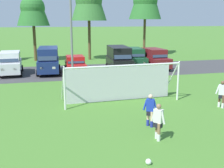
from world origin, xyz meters
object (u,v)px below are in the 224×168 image
player_striker_near (150,110)px  parked_car_slot_center (75,65)px  parked_car_slot_center_left (49,60)px  soccer_goal (121,82)px  player_defender_far (158,122)px  parked_car_slot_right (134,58)px  parked_car_slot_left (11,63)px  street_lamp (74,36)px  parked_car_slot_center_right (119,58)px  parked_car_slot_far_right (154,59)px  soccer_ball (148,162)px  player_midfield_center (222,94)px

player_striker_near → parked_car_slot_center: size_ratio=0.39×
parked_car_slot_center_left → soccer_goal: bearing=-69.1°
player_defender_far → parked_car_slot_center: bearing=95.8°
player_striker_near → parked_car_slot_center_left: (-4.44, 15.69, 0.52)m
player_defender_far → parked_car_slot_right: size_ratio=0.35×
parked_car_slot_left → street_lamp: 7.84m
soccer_goal → parked_car_slot_right: size_ratio=1.58×
parked_car_slot_center_right → parked_car_slot_left: bearing=174.8°
parked_car_slot_right → parked_car_slot_far_right: bearing=-30.7°
soccer_ball → parked_car_slot_center: (-0.50, 18.39, 0.77)m
soccer_ball → parked_car_slot_center_right: bearing=78.0°
street_lamp → player_midfield_center: bearing=-50.8°
player_striker_near → parked_car_slot_center_right: size_ratio=0.33×
player_midfield_center → parked_car_slot_center: 14.91m
parked_car_slot_left → parked_car_slot_center: bearing=-10.0°
player_midfield_center → parked_car_slot_right: size_ratio=0.35×
parked_car_slot_left → street_lamp: bearing=-40.1°
parked_car_slot_left → parked_car_slot_center_right: (10.54, -0.97, 0.23)m
parked_car_slot_left → parked_car_slot_center_left: (3.58, -0.28, 0.23)m
parked_car_slot_center_left → parked_car_slot_left: bearing=175.6°
parked_car_slot_left → parked_car_slot_far_right: (14.59, -0.47, 0.00)m
soccer_ball → soccer_goal: (1.22, 8.11, 1.18)m
parked_car_slot_left → soccer_ball: bearing=-71.3°
player_defender_far → soccer_ball: bearing=-121.2°
street_lamp → parked_car_slot_right: bearing=37.4°
soccer_goal → parked_car_slot_far_right: size_ratio=1.60×
player_striker_near → parked_car_slot_center_right: parked_car_slot_center_right is taller
player_midfield_center → parked_car_slot_center_left: (-9.70, 13.87, 0.52)m
player_striker_near → player_defender_far: (-0.25, -1.56, 0.00)m
parked_car_slot_left → parked_car_slot_center: (6.10, -1.07, -0.24)m
player_striker_near → soccer_goal: bearing=92.5°
soccer_goal → street_lamp: street_lamp is taller
parked_car_slot_left → parked_car_slot_center_left: size_ratio=0.95×
parked_car_slot_far_right → street_lamp: (-8.97, -4.27, 2.71)m
parked_car_slot_center → parked_car_slot_far_right: (8.50, 0.60, 0.24)m
player_defender_far → parked_car_slot_center_right: parked_car_slot_center_right is taller
soccer_goal → parked_car_slot_center_left: (-4.24, 11.08, 0.05)m
player_midfield_center → player_striker_near: bearing=-160.9°
player_midfield_center → street_lamp: (-7.66, 9.40, 3.00)m
player_midfield_center → soccer_goal: bearing=153.0°
street_lamp → parked_car_slot_center_left: bearing=114.6°
parked_car_slot_left → parked_car_slot_right: same height
player_striker_near → street_lamp: 11.86m
parked_car_slot_right → player_midfield_center: bearing=-87.7°
parked_car_slot_center → parked_car_slot_center_right: size_ratio=0.86×
player_defender_far → parked_car_slot_right: (4.91, 18.19, 0.29)m
player_defender_far → soccer_goal: bearing=89.6°
player_striker_near → parked_car_slot_right: parked_car_slot_right is taller
parked_car_slot_right → parked_car_slot_far_right: 2.22m
parked_car_slot_right → parked_car_slot_far_right: size_ratio=1.01×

